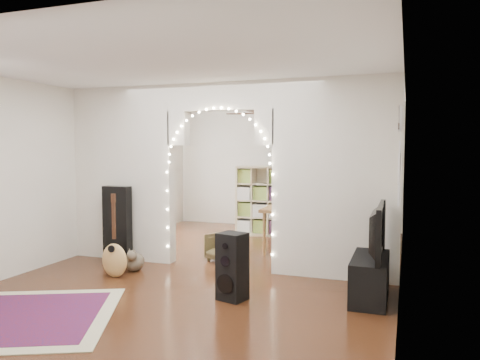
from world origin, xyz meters
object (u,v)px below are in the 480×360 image
(bookcase, at_px, (270,201))
(media_console, at_px, (370,278))
(dining_chair_left, at_px, (225,247))
(dining_chair_right, at_px, (287,229))
(floor_speaker, at_px, (232,267))
(acoustic_guitar, at_px, (114,247))
(dining_table, at_px, (300,213))

(bookcase, bearing_deg, media_console, -72.21)
(dining_chair_left, bearing_deg, dining_chair_right, 98.11)
(dining_chair_right, bearing_deg, floor_speaker, -108.40)
(media_console, bearing_deg, dining_chair_right, 119.88)
(floor_speaker, bearing_deg, dining_chair_left, 130.27)
(dining_chair_right, bearing_deg, acoustic_guitar, -138.58)
(floor_speaker, xyz_separation_m, bookcase, (-0.70, 4.00, 0.31))
(floor_speaker, relative_size, dining_chair_left, 1.64)
(bookcase, relative_size, dining_table, 1.16)
(acoustic_guitar, height_order, bookcase, bookcase)
(media_console, xyz_separation_m, dining_table, (-1.29, 2.06, 0.43))
(floor_speaker, xyz_separation_m, media_console, (1.50, 0.56, -0.14))
(media_console, height_order, bookcase, bookcase)
(bookcase, relative_size, dining_chair_right, 2.73)
(acoustic_guitar, relative_size, media_console, 0.97)
(media_console, height_order, dining_chair_left, media_console)
(floor_speaker, relative_size, media_console, 0.78)
(acoustic_guitar, bearing_deg, dining_chair_left, 48.90)
(acoustic_guitar, relative_size, dining_chair_right, 1.90)
(dining_table, relative_size, dining_chair_left, 2.52)
(acoustic_guitar, xyz_separation_m, bookcase, (1.13, 3.67, 0.27))
(acoustic_guitar, height_order, media_console, acoustic_guitar)
(dining_table, height_order, dining_chair_right, dining_table)
(media_console, distance_m, dining_chair_right, 3.47)
(dining_chair_left, bearing_deg, dining_table, 67.35)
(bookcase, xyz_separation_m, dining_chair_right, (0.47, -0.44, -0.47))
(media_console, xyz_separation_m, dining_chair_left, (-2.27, 1.13, -0.03))
(floor_speaker, height_order, dining_table, floor_speaker)
(dining_chair_right, bearing_deg, dining_chair_left, -127.83)
(media_console, bearing_deg, dining_chair_left, 153.33)
(acoustic_guitar, bearing_deg, dining_chair_right, 61.03)
(floor_speaker, bearing_deg, dining_table, 101.24)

